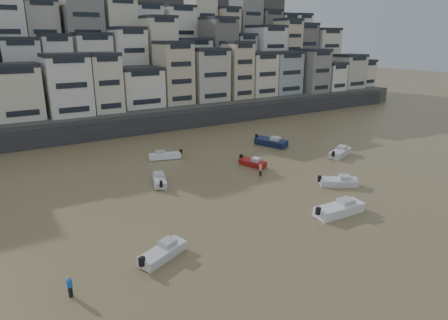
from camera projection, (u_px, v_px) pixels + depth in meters
harbor_wall at (149, 124)px, 80.24m from camera, size 140.00×3.00×3.50m
hillside at (108, 57)px, 111.49m from camera, size 141.04×66.00×50.00m
boat_a at (339, 207)px, 43.21m from camera, size 6.57×2.41×1.77m
boat_i at (271, 141)px, 70.45m from camera, size 4.06×6.93×1.80m
boat_f at (159, 179)px, 52.21m from camera, size 3.22×5.40×1.40m
boat_j at (163, 251)px, 34.67m from camera, size 5.51×3.74×1.44m
boat_d at (340, 151)px, 64.51m from camera, size 6.33×3.98×1.64m
boat_e at (252, 162)px, 59.45m from camera, size 2.62×5.09×1.32m
boat_h at (165, 154)px, 63.00m from camera, size 5.70×3.21×1.48m
boat_b at (339, 181)px, 51.49m from camera, size 5.28×4.43×1.43m
person_blue at (70, 286)px, 29.51m from camera, size 0.44×0.44×1.74m
person_pink at (261, 170)px, 55.20m from camera, size 0.44×0.44×1.74m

